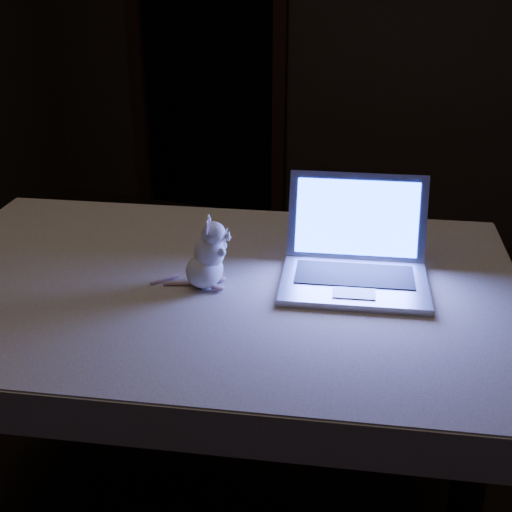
% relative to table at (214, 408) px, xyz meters
% --- Properties ---
extents(floor, '(5.00, 5.00, 0.00)m').
position_rel_table_xyz_m(floor, '(-0.07, 0.02, -0.40)').
color(floor, black).
rests_on(floor, ground).
extents(back_wall, '(4.50, 0.04, 2.60)m').
position_rel_table_xyz_m(back_wall, '(-0.07, 2.52, 0.90)').
color(back_wall, black).
rests_on(back_wall, ground).
extents(doorway, '(1.06, 0.36, 2.13)m').
position_rel_table_xyz_m(doorway, '(-1.17, 2.52, 0.66)').
color(doorway, black).
rests_on(doorway, back_wall).
extents(table, '(1.69, 1.28, 0.81)m').
position_rel_table_xyz_m(table, '(0.00, 0.00, 0.00)').
color(table, black).
rests_on(table, floor).
extents(tablecloth, '(1.70, 1.20, 0.11)m').
position_rel_table_xyz_m(tablecloth, '(0.08, -0.01, 0.36)').
color(tablecloth, beige).
rests_on(tablecloth, table).
extents(laptop, '(0.44, 0.41, 0.26)m').
position_rel_table_xyz_m(laptop, '(0.36, 0.10, 0.54)').
color(laptop, '#A9A8AD').
rests_on(laptop, tablecloth).
extents(plush_mouse, '(0.16, 0.16, 0.19)m').
position_rel_table_xyz_m(plush_mouse, '(0.00, -0.04, 0.51)').
color(plush_mouse, silver).
rests_on(plush_mouse, tablecloth).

